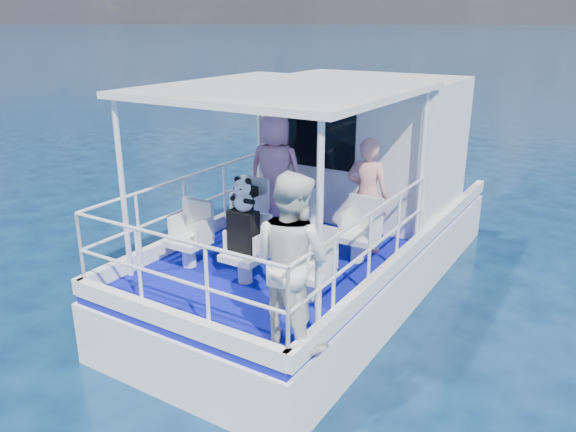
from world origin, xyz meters
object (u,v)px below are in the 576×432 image
object	(u,v)px
passenger_port_fwd	(275,172)
backpack_center	(243,232)
passenger_stbd_aft	(292,260)
panda	(243,194)

from	to	relation	value
passenger_port_fwd	backpack_center	size ratio (longest dim) A/B	3.33
backpack_center	passenger_port_fwd	bearing A→B (deg)	111.86
passenger_port_fwd	passenger_stbd_aft	world-z (taller)	passenger_port_fwd
panda	passenger_port_fwd	bearing A→B (deg)	112.09
passenger_port_fwd	panda	xyz separation A→B (m)	(0.74, -1.82, 0.23)
passenger_port_fwd	passenger_stbd_aft	bearing A→B (deg)	113.83
passenger_port_fwd	backpack_center	bearing A→B (deg)	99.85
passenger_stbd_aft	backpack_center	bearing A→B (deg)	-25.77
backpack_center	panda	distance (m)	0.47
passenger_port_fwd	panda	distance (m)	1.97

